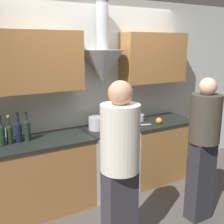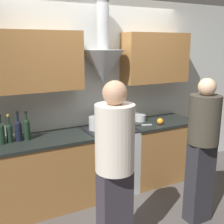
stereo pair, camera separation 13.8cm
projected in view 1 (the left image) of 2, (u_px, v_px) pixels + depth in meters
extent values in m
plane|color=#4C4744|center=(121.00, 201.00, 3.67)|extent=(12.00, 12.00, 0.00)
cube|color=silver|center=(97.00, 95.00, 3.92)|extent=(8.40, 0.06, 2.60)
cone|color=#B7BABC|center=(103.00, 66.00, 3.67)|extent=(0.56, 0.56, 0.42)
cylinder|color=#B7BABC|center=(102.00, 24.00, 3.55)|extent=(0.16, 0.16, 0.63)
cube|color=#9E6B38|center=(28.00, 62.00, 3.19)|extent=(1.26, 0.32, 0.70)
cube|color=#9E6B38|center=(153.00, 58.00, 4.05)|extent=(1.00, 0.32, 0.70)
cube|color=#9E6B38|center=(39.00, 177.00, 3.39)|extent=(1.26, 0.60, 0.86)
cube|color=black|center=(37.00, 142.00, 3.28)|extent=(1.28, 0.62, 0.03)
cube|color=#9E6B38|center=(156.00, 150.00, 4.25)|extent=(1.00, 0.60, 0.86)
cube|color=black|center=(157.00, 122.00, 4.14)|extent=(1.02, 0.62, 0.03)
cube|color=#B7BABC|center=(108.00, 161.00, 3.85)|extent=(0.66, 0.60, 0.88)
cube|color=black|center=(119.00, 171.00, 3.61)|extent=(0.46, 0.01, 0.39)
cube|color=black|center=(108.00, 129.00, 3.74)|extent=(0.66, 0.60, 0.02)
cube|color=#B7BABC|center=(99.00, 129.00, 3.99)|extent=(0.66, 0.06, 0.10)
cylinder|color=black|center=(2.00, 137.00, 3.10)|extent=(0.08, 0.08, 0.20)
sphere|color=black|center=(1.00, 128.00, 3.08)|extent=(0.08, 0.08, 0.08)
cylinder|color=black|center=(0.00, 122.00, 3.06)|extent=(0.03, 0.03, 0.10)
cylinder|color=black|center=(0.00, 117.00, 3.05)|extent=(0.03, 0.03, 0.02)
cylinder|color=black|center=(10.00, 136.00, 3.16)|extent=(0.07, 0.07, 0.18)
sphere|color=black|center=(9.00, 128.00, 3.14)|extent=(0.07, 0.07, 0.07)
cylinder|color=black|center=(9.00, 122.00, 3.12)|extent=(0.03, 0.03, 0.11)
cylinder|color=gold|center=(8.00, 116.00, 3.11)|extent=(0.03, 0.03, 0.02)
cylinder|color=black|center=(19.00, 134.00, 3.21)|extent=(0.08, 0.08, 0.20)
sphere|color=black|center=(18.00, 125.00, 3.19)|extent=(0.08, 0.08, 0.08)
cylinder|color=black|center=(18.00, 119.00, 3.17)|extent=(0.03, 0.03, 0.11)
cylinder|color=black|center=(17.00, 114.00, 3.16)|extent=(0.03, 0.03, 0.02)
cylinder|color=black|center=(27.00, 132.00, 3.25)|extent=(0.07, 0.07, 0.21)
sphere|color=black|center=(27.00, 123.00, 3.23)|extent=(0.07, 0.07, 0.07)
cylinder|color=black|center=(26.00, 118.00, 3.21)|extent=(0.03, 0.03, 0.09)
cylinder|color=black|center=(26.00, 113.00, 3.20)|extent=(0.03, 0.03, 0.02)
cylinder|color=#B7BABC|center=(97.00, 123.00, 3.69)|extent=(0.21, 0.21, 0.17)
cylinder|color=#B7BABC|center=(119.00, 125.00, 3.78)|extent=(0.22, 0.22, 0.08)
sphere|color=orange|center=(159.00, 121.00, 3.96)|extent=(0.09, 0.09, 0.09)
cylinder|color=#B7BABC|center=(139.00, 118.00, 4.12)|extent=(0.16, 0.16, 0.09)
cube|color=silver|center=(146.00, 124.00, 3.92)|extent=(0.15, 0.07, 0.01)
cube|color=black|center=(138.00, 125.00, 3.89)|extent=(0.09, 0.05, 0.01)
cube|color=#38333D|center=(119.00, 214.00, 2.63)|extent=(0.30, 0.19, 0.89)
cylinder|color=silver|center=(120.00, 138.00, 2.46)|extent=(0.35, 0.35, 0.61)
sphere|color=tan|center=(120.00, 93.00, 2.36)|extent=(0.21, 0.21, 0.21)
cube|color=#28282D|center=(200.00, 181.00, 3.21)|extent=(0.28, 0.18, 0.94)
cylinder|color=#3D382D|center=(205.00, 119.00, 3.04)|extent=(0.33, 0.33, 0.53)
sphere|color=#E0B28E|center=(208.00, 86.00, 2.96)|extent=(0.19, 0.19, 0.19)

